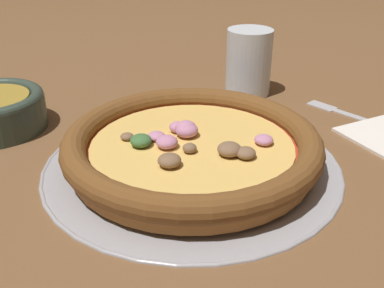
{
  "coord_description": "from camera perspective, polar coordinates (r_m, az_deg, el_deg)",
  "views": [
    {
      "loc": [
        0.46,
        -0.15,
        0.28
      ],
      "look_at": [
        0.0,
        0.0,
        0.03
      ],
      "focal_mm": 42.0,
      "sensor_mm": 36.0,
      "label": 1
    }
  ],
  "objects": [
    {
      "name": "pizza",
      "position": [
        0.54,
        -0.01,
        -0.19
      ],
      "size": [
        0.31,
        0.31,
        0.04
      ],
      "color": "#A86B33",
      "rests_on": "pizza_tray"
    },
    {
      "name": "fork",
      "position": [
        0.73,
        20.13,
        3.27
      ],
      "size": [
        0.18,
        0.09,
        0.0
      ],
      "rotation": [
        0.0,
        0.0,
        9.85
      ],
      "color": "#B7B7BC",
      "rests_on": "ground_plane"
    },
    {
      "name": "ground_plane",
      "position": [
        0.56,
        -0.0,
        -2.64
      ],
      "size": [
        3.0,
        3.0,
        0.0
      ],
      "primitive_type": "plane",
      "color": "brown"
    },
    {
      "name": "pizza_tray",
      "position": [
        0.56,
        -0.0,
        -2.4
      ],
      "size": [
        0.37,
        0.37,
        0.01
      ],
      "color": "#9E9EA3",
      "rests_on": "ground_plane"
    },
    {
      "name": "drinking_cup",
      "position": [
        0.77,
        7.21,
        10.28
      ],
      "size": [
        0.08,
        0.08,
        0.11
      ],
      "color": "silver",
      "rests_on": "ground_plane"
    }
  ]
}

